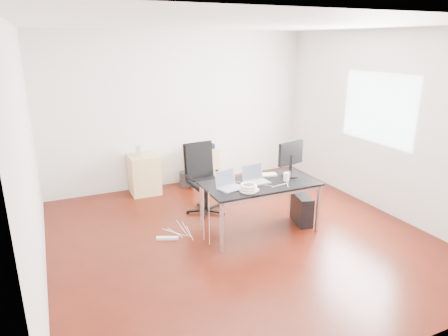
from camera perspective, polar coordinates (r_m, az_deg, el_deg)
name	(u,v)px	position (r m, az deg, el deg)	size (l,w,h in m)	color
room_shell	(244,139)	(5.20, 2.86, 4.18)	(5.00, 5.00, 5.00)	#3D0F06
desk	(260,186)	(5.61, 5.22, -2.62)	(1.60, 0.80, 0.73)	black
office_chair	(203,175)	(6.28, -2.99, -0.99)	(0.52, 0.54, 1.08)	black
filing_cabinet_left	(144,174)	(7.25, -11.33, -0.88)	(0.50, 0.50, 0.70)	tan
filing_cabinet_right	(202,167)	(7.55, -3.17, 0.21)	(0.50, 0.50, 0.70)	tan
pc_tower	(302,209)	(6.10, 11.06, -5.79)	(0.20, 0.45, 0.44)	black
wastebasket	(186,179)	(7.53, -5.51, -1.58)	(0.24, 0.24, 0.28)	black
power_strip	(167,238)	(5.65, -8.10, -9.89)	(0.30, 0.06, 0.04)	white
laptop_left	(229,184)	(5.35, 0.70, -2.32)	(0.39, 0.33, 0.23)	silver
laptop_right	(255,178)	(5.60, 4.50, -1.45)	(0.35, 0.28, 0.23)	silver
monitor	(291,157)	(5.85, 9.50, 1.56)	(0.45, 0.26, 0.51)	black
keyboard	(262,175)	(5.87, 5.41, -1.01)	(0.44, 0.14, 0.02)	white
cup_white	(286,177)	(5.69, 8.88, -1.24)	(0.08, 0.08, 0.12)	white
cup_brown	(288,175)	(5.81, 9.15, -0.96)	(0.08, 0.08, 0.10)	#57251E
cable_coil	(248,188)	(5.23, 3.51, -2.88)	(0.24, 0.24, 0.11)	white
power_adapter	(256,190)	(5.27, 4.65, -3.16)	(0.07, 0.07, 0.03)	white
speaker	(138,151)	(7.11, -12.17, 2.41)	(0.09, 0.08, 0.18)	#9E9E9E
navy_garment	(205,146)	(7.46, -2.77, 3.15)	(0.30, 0.24, 0.09)	black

